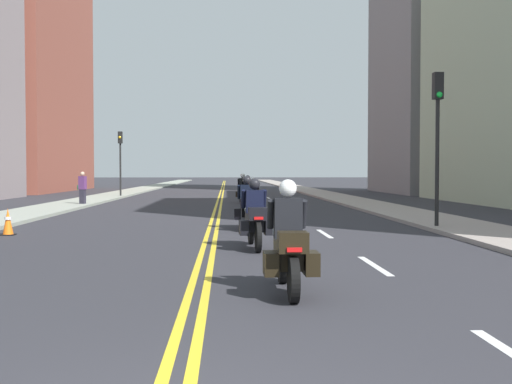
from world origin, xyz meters
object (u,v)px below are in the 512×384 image
(traffic_cone_0, at_px, (8,222))
(traffic_light_far, at_px, (120,152))
(motorcycle_2, at_px, (247,208))
(motorcycle_4, at_px, (248,195))
(motorcycle_3, at_px, (252,201))
(motorcycle_0, at_px, (288,248))
(motorcycle_1, at_px, (255,219))
(motorcycle_5, at_px, (243,191))
(pedestrian_0, at_px, (82,188))
(traffic_light_near, at_px, (438,122))

(traffic_cone_0, height_order, traffic_light_far, traffic_light_far)
(motorcycle_2, relative_size, motorcycle_4, 1.02)
(motorcycle_2, bearing_deg, motorcycle_3, 87.51)
(motorcycle_0, relative_size, motorcycle_1, 0.93)
(motorcycle_5, xyz_separation_m, pedestrian_0, (-8.23, -2.90, 0.23))
(motorcycle_1, bearing_deg, traffic_light_near, 34.37)
(traffic_light_near, relative_size, pedestrian_0, 2.70)
(motorcycle_2, bearing_deg, traffic_light_near, -1.76)
(motorcycle_5, bearing_deg, motorcycle_1, -88.25)
(motorcycle_4, height_order, pedestrian_0, pedestrian_0)
(motorcycle_2, height_order, traffic_cone_0, motorcycle_2)
(traffic_cone_0, bearing_deg, motorcycle_4, 59.59)
(motorcycle_2, xyz_separation_m, traffic_light_near, (5.74, -0.32, 2.59))
(motorcycle_2, distance_m, pedestrian_0, 15.45)
(motorcycle_1, distance_m, traffic_light_near, 7.67)
(traffic_cone_0, bearing_deg, pedestrian_0, 95.04)
(motorcycle_3, relative_size, traffic_light_near, 0.48)
(motorcycle_0, xyz_separation_m, traffic_light_far, (-8.10, 33.93, 2.43))
(motorcycle_4, height_order, traffic_light_near, traffic_light_near)
(traffic_light_near, bearing_deg, motorcycle_0, -119.40)
(motorcycle_3, bearing_deg, traffic_light_near, -43.50)
(motorcycle_2, height_order, motorcycle_5, motorcycle_5)
(motorcycle_3, xyz_separation_m, traffic_cone_0, (-7.00, -6.51, -0.27))
(motorcycle_3, distance_m, traffic_light_far, 20.65)
(motorcycle_2, bearing_deg, motorcycle_1, -88.27)
(motorcycle_2, height_order, pedestrian_0, pedestrian_0)
(motorcycle_2, xyz_separation_m, traffic_light_far, (-7.82, 23.91, 2.43))
(motorcycle_4, xyz_separation_m, traffic_light_far, (-8.19, 13.33, 2.43))
(traffic_cone_0, distance_m, traffic_light_near, 12.78)
(traffic_cone_0, bearing_deg, traffic_light_near, 4.99)
(traffic_light_far, bearing_deg, traffic_light_near, -60.75)
(motorcycle_2, relative_size, traffic_light_far, 0.52)
(motorcycle_5, xyz_separation_m, traffic_light_far, (-8.10, 7.77, 2.42))
(motorcycle_1, height_order, motorcycle_2, motorcycle_2)
(motorcycle_3, height_order, traffic_light_near, traffic_light_near)
(motorcycle_4, distance_m, traffic_light_near, 12.42)
(motorcycle_5, height_order, pedestrian_0, pedestrian_0)
(motorcycle_2, xyz_separation_m, motorcycle_4, (0.37, 10.58, -0.00))
(motorcycle_1, height_order, traffic_cone_0, motorcycle_1)
(motorcycle_5, height_order, traffic_light_near, traffic_light_near)
(motorcycle_1, height_order, motorcycle_4, motorcycle_1)
(traffic_cone_0, height_order, traffic_light_near, traffic_light_near)
(motorcycle_2, height_order, traffic_light_far, traffic_light_far)
(motorcycle_1, xyz_separation_m, traffic_light_far, (-7.85, 28.64, 2.42))
(motorcycle_5, distance_m, traffic_cone_0, 18.86)
(motorcycle_1, xyz_separation_m, motorcycle_5, (0.25, 20.87, 0.00))
(traffic_cone_0, distance_m, traffic_light_far, 25.48)
(motorcycle_2, relative_size, motorcycle_3, 1.02)
(traffic_light_far, xyz_separation_m, pedestrian_0, (-0.13, -10.67, -2.19))
(motorcycle_0, xyz_separation_m, motorcycle_2, (-0.28, 10.02, -0.00))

